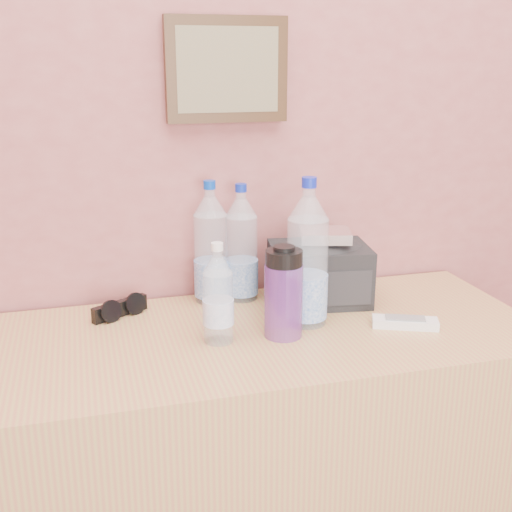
{
  "coord_description": "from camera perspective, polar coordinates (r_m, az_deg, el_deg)",
  "views": [
    {
      "loc": [
        -0.45,
        0.4,
        1.42
      ],
      "look_at": [
        -0.09,
        1.71,
        1.01
      ],
      "focal_mm": 45.0,
      "sensor_mm": 36.0,
      "label": 1
    }
  ],
  "objects": [
    {
      "name": "pet_large_b",
      "position": [
        1.63,
        -4.03,
        0.64
      ],
      "size": [
        0.08,
        0.08,
        0.31
      ],
      "rotation": [
        0.0,
        0.0,
        0.17
      ],
      "color": "silver",
      "rests_on": "dresser"
    },
    {
      "name": "sunglasses",
      "position": [
        1.6,
        -12.01,
        -4.59
      ],
      "size": [
        0.16,
        0.12,
        0.04
      ],
      "primitive_type": null,
      "rotation": [
        0.0,
        0.0,
        0.53
      ],
      "color": "black",
      "rests_on": "dresser"
    },
    {
      "name": "toiletry_bag",
      "position": [
        1.65,
        5.64,
        -1.25
      ],
      "size": [
        0.27,
        0.21,
        0.17
      ],
      "primitive_type": null,
      "rotation": [
        0.0,
        0.0,
        -0.15
      ],
      "color": "black",
      "rests_on": "dresser"
    },
    {
      "name": "foil_packet",
      "position": [
        1.61,
        6.16,
        1.85
      ],
      "size": [
        0.15,
        0.13,
        0.03
      ],
      "primitive_type": "cube",
      "rotation": [
        0.0,
        0.0,
        -0.27
      ],
      "color": "silver",
      "rests_on": "toiletry_bag"
    },
    {
      "name": "dresser",
      "position": [
        1.69,
        0.05,
        -19.63
      ],
      "size": [
        1.32,
        0.55,
        0.83
      ],
      "primitive_type": "cube",
      "color": "tan",
      "rests_on": "ground"
    },
    {
      "name": "pet_small",
      "position": [
        1.4,
        -3.39,
        -3.83
      ],
      "size": [
        0.07,
        0.07,
        0.23
      ],
      "rotation": [
        0.0,
        0.0,
        -0.33
      ],
      "color": "silver",
      "rests_on": "dresser"
    },
    {
      "name": "pet_large_d",
      "position": [
        1.48,
        4.58,
        -0.41
      ],
      "size": [
        0.09,
        0.09,
        0.35
      ],
      "rotation": [
        0.0,
        0.0,
        -0.0
      ],
      "color": "silver",
      "rests_on": "dresser"
    },
    {
      "name": "pet_large_c",
      "position": [
        1.64,
        -1.31,
        0.64
      ],
      "size": [
        0.08,
        0.08,
        0.3
      ],
      "rotation": [
        0.0,
        0.0,
        -0.21
      ],
      "color": "silver",
      "rests_on": "dresser"
    },
    {
      "name": "picture_frame",
      "position": [
        1.62,
        -2.61,
        16.2
      ],
      "size": [
        0.3,
        0.03,
        0.25
      ],
      "primitive_type": null,
      "color": "#382311",
      "rests_on": "room_shell"
    },
    {
      "name": "nalgene_bottle",
      "position": [
        1.43,
        2.47,
        -3.25
      ],
      "size": [
        0.09,
        0.09,
        0.21
      ],
      "rotation": [
        0.0,
        0.0,
        0.18
      ],
      "color": "#6C3291",
      "rests_on": "dresser"
    },
    {
      "name": "ac_remote",
      "position": [
        1.54,
        13.11,
        -5.8
      ],
      "size": [
        0.16,
        0.1,
        0.02
      ],
      "primitive_type": "cube",
      "rotation": [
        0.0,
        0.0,
        -0.4
      ],
      "color": "white",
      "rests_on": "dresser"
    }
  ]
}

